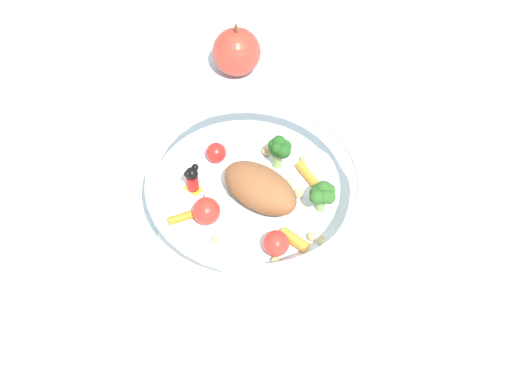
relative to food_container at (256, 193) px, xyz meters
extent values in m
plane|color=silver|center=(0.02, -0.01, -0.03)|extent=(2.40, 2.40, 0.00)
cylinder|color=white|center=(0.00, 0.00, -0.03)|extent=(0.23, 0.23, 0.01)
torus|color=white|center=(0.00, 0.00, 0.03)|extent=(0.24, 0.24, 0.01)
ellipsoid|color=brown|center=(0.01, 0.00, 0.00)|extent=(0.08, 0.11, 0.05)
cylinder|color=#7FAD5B|center=(0.01, -0.07, -0.01)|extent=(0.01, 0.01, 0.02)
sphere|color=#2D6023|center=(0.02, -0.07, 0.01)|extent=(0.02, 0.02, 0.02)
sphere|color=#2D6023|center=(0.02, -0.07, 0.01)|extent=(0.01, 0.01, 0.01)
sphere|color=#2D6023|center=(0.01, -0.07, 0.01)|extent=(0.02, 0.02, 0.02)
sphere|color=#2D6023|center=(0.00, -0.07, 0.01)|extent=(0.02, 0.02, 0.02)
sphere|color=#2D6023|center=(0.01, -0.08, 0.01)|extent=(0.02, 0.02, 0.02)
sphere|color=#2D6023|center=(0.01, -0.08, 0.01)|extent=(0.02, 0.02, 0.02)
sphere|color=#2D6023|center=(0.02, -0.08, 0.01)|extent=(0.01, 0.01, 0.01)
cylinder|color=#8EB766|center=(0.06, -0.01, -0.01)|extent=(0.01, 0.01, 0.02)
sphere|color=#23561E|center=(0.07, -0.01, 0.01)|extent=(0.02, 0.02, 0.02)
sphere|color=#23561E|center=(0.07, 0.00, 0.01)|extent=(0.01, 0.01, 0.01)
sphere|color=#23561E|center=(0.06, -0.01, 0.01)|extent=(0.02, 0.02, 0.02)
sphere|color=#23561E|center=(0.06, -0.01, 0.01)|extent=(0.01, 0.01, 0.01)
sphere|color=#23561E|center=(0.06, -0.02, 0.01)|extent=(0.02, 0.02, 0.02)
sphere|color=#23561E|center=(0.07, -0.02, 0.01)|extent=(0.02, 0.02, 0.02)
sphere|color=silver|center=(-0.01, 0.04, -0.01)|extent=(0.02, 0.02, 0.02)
sphere|color=silver|center=(-0.01, 0.04, 0.00)|extent=(0.02, 0.02, 0.02)
sphere|color=silver|center=(-0.01, 0.05, -0.01)|extent=(0.02, 0.02, 0.02)
sphere|color=silver|center=(-0.01, 0.04, -0.01)|extent=(0.03, 0.03, 0.03)
sphere|color=silver|center=(-0.01, 0.04, 0.00)|extent=(0.02, 0.02, 0.02)
sphere|color=silver|center=(-0.01, 0.04, -0.01)|extent=(0.02, 0.02, 0.02)
cube|color=yellow|center=(0.00, 0.08, -0.02)|extent=(0.02, 0.02, 0.00)
cylinder|color=red|center=(0.00, 0.08, -0.01)|extent=(0.02, 0.02, 0.02)
sphere|color=black|center=(0.00, 0.08, 0.01)|extent=(0.01, 0.01, 0.01)
sphere|color=black|center=(0.01, 0.07, 0.01)|extent=(0.01, 0.01, 0.01)
sphere|color=black|center=(0.00, 0.08, 0.01)|extent=(0.01, 0.01, 0.01)
cylinder|color=orange|center=(0.05, -0.05, -0.02)|extent=(0.03, 0.03, 0.01)
cylinder|color=orange|center=(-0.04, -0.05, -0.01)|extent=(0.03, 0.04, 0.01)
cylinder|color=orange|center=(-0.04, 0.07, -0.02)|extent=(0.03, 0.03, 0.01)
sphere|color=red|center=(0.05, 0.06, -0.01)|extent=(0.02, 0.02, 0.02)
sphere|color=red|center=(-0.06, -0.04, -0.01)|extent=(0.03, 0.03, 0.03)
sphere|color=red|center=(-0.03, 0.05, -0.01)|extent=(0.03, 0.03, 0.03)
sphere|color=tan|center=(-0.03, -0.07, -0.02)|extent=(0.01, 0.01, 0.01)
sphere|color=tan|center=(0.02, 0.04, -0.02)|extent=(0.01, 0.01, 0.01)
sphere|color=tan|center=(-0.06, 0.03, -0.02)|extent=(0.01, 0.01, 0.01)
sphere|color=#D1B775|center=(0.04, -0.03, -0.02)|extent=(0.01, 0.01, 0.01)
sphere|color=tan|center=(-0.07, -0.04, -0.02)|extent=(0.01, 0.01, 0.01)
sphere|color=#D1B775|center=(0.02, -0.04, -0.02)|extent=(0.01, 0.01, 0.01)
sphere|color=#D1B775|center=(-0.03, -0.08, -0.02)|extent=(0.01, 0.01, 0.01)
sphere|color=#D1B775|center=(-0.09, 0.01, -0.02)|extent=(0.01, 0.01, 0.01)
sphere|color=#D1B775|center=(0.07, -0.04, -0.02)|extent=(0.01, 0.01, 0.01)
sphere|color=tan|center=(0.08, 0.01, -0.02)|extent=(0.01, 0.01, 0.01)
sphere|color=#BC3828|center=(0.22, 0.09, 0.00)|extent=(0.07, 0.07, 0.07)
cylinder|color=brown|center=(0.22, 0.09, 0.04)|extent=(0.00, 0.00, 0.01)
camera|label=1|loc=(-0.46, -0.12, 0.61)|focal=48.71mm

